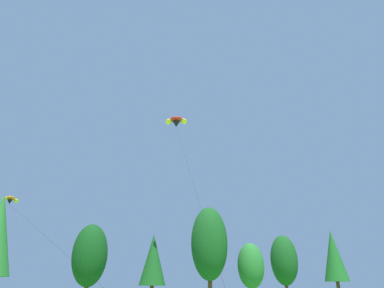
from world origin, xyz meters
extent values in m
ellipsoid|color=#0F3D14|center=(-2.41, 49.57, 6.06)|extent=(4.49, 4.49, 7.83)
cone|color=#144719|center=(6.08, 48.81, 5.76)|extent=(3.61, 3.61, 6.76)
ellipsoid|color=#144719|center=(15.24, 48.98, 8.43)|extent=(5.55, 5.55, 10.90)
ellipsoid|color=#236628|center=(22.42, 48.43, 5.31)|extent=(4.16, 4.16, 6.86)
ellipsoid|color=#144719|center=(32.40, 51.85, 6.67)|extent=(4.77, 4.77, 8.62)
cone|color=#19561E|center=(40.57, 47.84, 7.52)|extent=(4.23, 4.23, 8.83)
ellipsoid|color=orange|center=(-12.81, 50.78, 12.61)|extent=(1.34, 1.14, 0.69)
ellipsoid|color=yellow|center=(-12.12, 50.99, 12.40)|extent=(0.83, 0.83, 0.76)
ellipsoid|color=yellow|center=(-13.50, 50.57, 12.40)|extent=(0.67, 0.85, 0.76)
cone|color=black|center=(-12.83, 50.85, 12.16)|extent=(0.81, 0.81, 0.55)
cylinder|color=black|center=(-8.63, 40.86, 6.75)|extent=(8.42, 20.00, 10.28)
ellipsoid|color=red|center=(5.66, 41.17, 23.78)|extent=(2.12, 1.96, 0.87)
ellipsoid|color=yellow|center=(6.59, 40.63, 23.48)|extent=(1.24, 1.31, 1.02)
ellipsoid|color=yellow|center=(4.73, 41.72, 23.48)|extent=(1.30, 1.34, 1.02)
cone|color=black|center=(5.72, 41.27, 23.12)|extent=(1.32, 1.32, 0.83)
cylinder|color=black|center=(3.20, 31.71, 12.16)|extent=(5.05, 19.15, 21.09)
camera|label=1|loc=(-12.70, 1.68, 2.21)|focal=32.58mm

